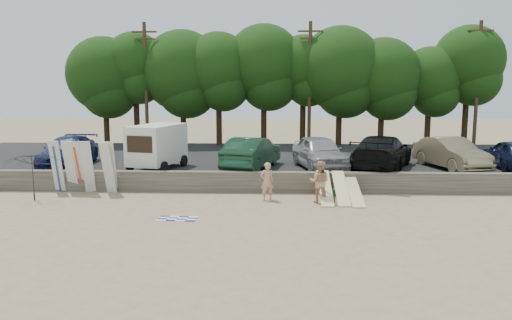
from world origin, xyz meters
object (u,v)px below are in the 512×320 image
Objects in this scene: car_1 at (252,153)px; beachgoer_b at (320,182)px; car_2 at (319,152)px; box_trailer at (157,144)px; car_4 at (451,153)px; beachgoer_a at (267,181)px; car_3 at (382,152)px; car_5 at (511,154)px; car_0 at (68,152)px; beach_umbrella at (34,177)px; cooler at (331,192)px.

car_1 is 5.84m from beachgoer_b.
box_trailer is at bearing 170.73° from car_2.
beachgoer_a is at bearing -168.23° from car_4.
beachgoer_a is (5.92, -4.21, -1.16)m from box_trailer.
car_1 is 6.99m from car_3.
car_1 reaches higher than car_5.
car_0 is at bearing -46.01° from beachgoer_a.
car_0 is 1.19× the size of car_5.
car_1 is 13.93m from car_5.
box_trailer is at bearing 45.99° from beach_umbrella.
box_trailer is 9.52m from beachgoer_b.
car_0 is at bearing 166.38° from car_2.
beach_umbrella is (-9.54, -4.86, -0.47)m from car_1.
car_2 is 3.02× the size of beachgoer_a.
car_1 is at bearing 16.58° from box_trailer.
beachgoer_b is (-10.72, -5.42, -0.56)m from car_5.
car_3 reaches higher than car_2.
beach_umbrella is at bearing -170.84° from car_2.
car_1 is 4.55m from beachgoer_a.
box_trailer is at bearing 18.05° from car_1.
car_3 is 1.33× the size of car_5.
car_0 is 5.54m from beach_umbrella.
cooler is (-10.04, -3.87, -1.33)m from car_5.
car_2 reaches higher than car_0.
beachgoer_a is at bearing -21.06° from box_trailer.
cooler is (-3.10, -3.64, -1.44)m from car_3.
box_trailer is 9.62m from cooler.
car_1 is 1.12× the size of car_5.
car_2 is at bearing 167.48° from car_4.
car_4 is at bearing -156.51° from car_3.
car_5 is 10.85m from cooler.
beachgoer_a is at bearing 59.84° from car_3.
car_0 is at bearing 12.30° from car_1.
car_4 is 2.09× the size of beach_umbrella.
car_1 reaches higher than beach_umbrella.
beachgoer_a is 0.71× the size of beach_umbrella.
car_1 is (10.22, -0.62, 0.05)m from car_0.
box_trailer is 15.73m from car_4.
beach_umbrella reaches higher than beachgoer_b.
cooler is at bearing 6.65° from beach_umbrella.
beachgoer_a is (-9.78, -4.85, -0.67)m from car_4.
beachgoer_b is at bearing -27.50° from car_0.
car_1 is at bearing -8.83° from car_0.
car_2 is at bearing -81.66° from beachgoer_b.
car_3 is 2.56× the size of beach_umbrella.
box_trailer is at bearing -57.03° from beachgoer_a.
car_4 is at bearing -9.75° from car_2.
car_4 reaches higher than beach_umbrella.
beach_umbrella is at bearing 14.56° from car_5.
car_2 is at bearing -142.49° from beachgoer_a.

